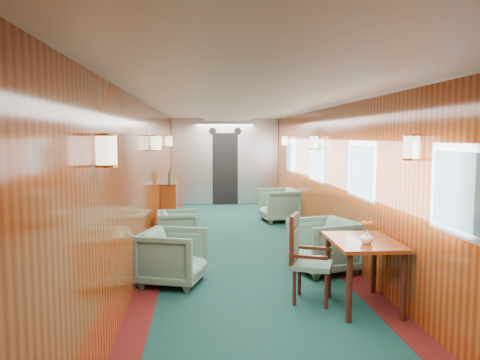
{
  "coord_description": "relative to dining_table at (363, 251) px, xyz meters",
  "views": [
    {
      "loc": [
        -0.68,
        -7.17,
        1.91
      ],
      "look_at": [
        0.0,
        0.9,
        1.15
      ],
      "focal_mm": 35.0,
      "sensor_mm": 36.0,
      "label": 1
    }
  ],
  "objects": [
    {
      "name": "windows_right",
      "position": [
        0.37,
        2.45,
        0.81
      ],
      "size": [
        0.02,
        8.6,
        0.8
      ],
      "color": "silver",
      "rests_on": "ground"
    },
    {
      "name": "flower_vase",
      "position": [
        -0.03,
        -0.18,
        0.19
      ],
      "size": [
        0.17,
        0.17,
        0.15
      ],
      "primitive_type": "imported",
      "rotation": [
        0.0,
        0.0,
        0.23
      ],
      "color": "white",
      "rests_on": "dining_table"
    },
    {
      "name": "armchair_right_far",
      "position": [
        -0.05,
        5.32,
        -0.27
      ],
      "size": [
        0.91,
        0.89,
        0.74
      ],
      "primitive_type": "imported",
      "rotation": [
        0.0,
        0.0,
        -1.43
      ],
      "color": "#1E483B",
      "rests_on": "ground"
    },
    {
      "name": "bulkhead",
      "position": [
        -1.12,
        8.11,
        0.55
      ],
      "size": [
        2.98,
        0.17,
        2.39
      ],
      "color": "silver",
      "rests_on": "ground"
    },
    {
      "name": "room",
      "position": [
        -1.12,
        2.2,
        1.0
      ],
      "size": [
        12.0,
        12.1,
        2.4
      ],
      "color": "#0D302A",
      "rests_on": "ground"
    },
    {
      "name": "credenza",
      "position": [
        -2.46,
        4.97,
        -0.16
      ],
      "size": [
        0.33,
        1.05,
        1.22
      ],
      "color": "maroon",
      "rests_on": "ground"
    },
    {
      "name": "armchair_right_near",
      "position": [
        -0.09,
        1.37,
        -0.26
      ],
      "size": [
        1.02,
        1.0,
        0.75
      ],
      "primitive_type": "imported",
      "rotation": [
        0.0,
        0.0,
        -1.28
      ],
      "color": "#1E483B",
      "rests_on": "ground"
    },
    {
      "name": "dining_table",
      "position": [
        0.0,
        0.0,
        0.0
      ],
      "size": [
        0.73,
        1.03,
        0.76
      ],
      "rotation": [
        0.0,
        0.0,
        -0.02
      ],
      "color": "maroon",
      "rests_on": "ground"
    },
    {
      "name": "side_chair",
      "position": [
        -0.61,
        0.23,
        -0.09
      ],
      "size": [
        0.57,
        0.59,
        1.01
      ],
      "rotation": [
        0.0,
        0.0,
        -0.37
      ],
      "color": "#1E483B",
      "rests_on": "ground"
    },
    {
      "name": "armchair_left_near",
      "position": [
        -2.16,
        1.0,
        -0.28
      ],
      "size": [
        0.96,
        0.95,
        0.71
      ],
      "primitive_type": "imported",
      "rotation": [
        0.0,
        0.0,
        1.28
      ],
      "color": "#1E483B",
      "rests_on": "ground"
    },
    {
      "name": "wall_sconces",
      "position": [
        -1.12,
        2.76,
        1.15
      ],
      "size": [
        2.97,
        7.97,
        0.25
      ],
      "color": "beige",
      "rests_on": "ground"
    },
    {
      "name": "armchair_left_far",
      "position": [
        -2.2,
        3.05,
        -0.32
      ],
      "size": [
        0.75,
        0.73,
        0.63
      ],
      "primitive_type": "imported",
      "rotation": [
        0.0,
        0.0,
        1.65
      ],
      "color": "#1E483B",
      "rests_on": "ground"
    }
  ]
}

